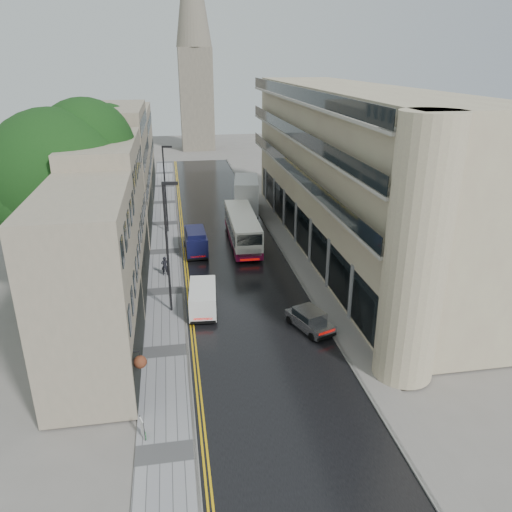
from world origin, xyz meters
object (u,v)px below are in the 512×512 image
object	(u,v)px
silver_hatchback	(312,331)
navy_van	(187,247)
pedestrian	(165,266)
cream_bus	(234,240)
lamp_post_near	(167,250)
tree_far	(92,174)
white_van	(190,309)
estate_sign	(143,429)
white_lorry	(236,201)
tree_near	(61,204)
lamp_post_far	(165,190)

from	to	relation	value
silver_hatchback	navy_van	size ratio (longest dim) A/B	0.78
pedestrian	cream_bus	bearing A→B (deg)	-151.33
silver_hatchback	navy_van	bearing A→B (deg)	94.94
lamp_post_near	tree_far	bearing A→B (deg)	119.67
cream_bus	silver_hatchback	distance (m)	15.35
silver_hatchback	pedestrian	bearing A→B (deg)	107.44
cream_bus	white_van	size ratio (longest dim) A/B	2.52
estate_sign	pedestrian	bearing A→B (deg)	67.40
silver_hatchback	white_lorry	bearing A→B (deg)	72.59
cream_bus	white_van	distance (m)	12.31
tree_near	navy_van	size ratio (longest dim) A/B	3.06
tree_far	silver_hatchback	size ratio (longest dim) A/B	3.51
cream_bus	lamp_post_near	world-z (taller)	lamp_post_near
white_lorry	silver_hatchback	size ratio (longest dim) A/B	2.32
tree_near	lamp_post_near	size ratio (longest dim) A/B	1.55
navy_van	lamp_post_far	distance (m)	8.47
white_lorry	silver_hatchback	distance (m)	25.05
cream_bus	white_lorry	world-z (taller)	white_lorry
cream_bus	lamp_post_far	size ratio (longest dim) A/B	1.23
lamp_post_far	estate_sign	bearing A→B (deg)	-83.23
white_lorry	white_van	size ratio (longest dim) A/B	1.99
tree_near	white_van	distance (m)	11.70
lamp_post_near	white_van	bearing A→B (deg)	-46.39
silver_hatchback	pedestrian	distance (m)	14.49
lamp_post_far	estate_sign	distance (m)	29.58
silver_hatchback	white_van	xyz separation A→B (m)	(-7.30, 3.55, 0.27)
tree_near	tree_far	bearing A→B (deg)	88.68
white_van	pedestrian	distance (m)	8.00
navy_van	lamp_post_far	world-z (taller)	lamp_post_far
cream_bus	pedestrian	distance (m)	7.07
tree_near	tree_far	world-z (taller)	tree_near
lamp_post_near	lamp_post_far	size ratio (longest dim) A/B	1.06
navy_van	white_van	bearing A→B (deg)	-92.73
tree_far	silver_hatchback	world-z (taller)	tree_far
cream_bus	tree_far	bearing A→B (deg)	151.24
lamp_post_near	lamp_post_far	distance (m)	17.02
white_lorry	navy_van	world-z (taller)	white_lorry
tree_near	cream_bus	size ratio (longest dim) A/B	1.34
tree_far	cream_bus	distance (m)	15.09
tree_near	white_lorry	distance (m)	21.70
cream_bus	estate_sign	xyz separation A→B (m)	(-7.06, -22.06, -0.85)
silver_hatchback	lamp_post_far	distance (m)	24.21
white_van	pedestrian	size ratio (longest dim) A/B	2.62
tree_far	lamp_post_near	size ratio (longest dim) A/B	1.39
tree_far	tree_near	bearing A→B (deg)	-91.32
tree_far	estate_sign	world-z (taller)	tree_far
cream_bus	lamp_post_far	distance (m)	9.70
tree_near	lamp_post_near	xyz separation A→B (m)	(7.06, -3.94, -2.35)
tree_far	lamp_post_far	xyz separation A→B (m)	(6.64, 0.08, -1.89)
white_lorry	pedestrian	xyz separation A→B (m)	(-7.50, -13.57, -1.27)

